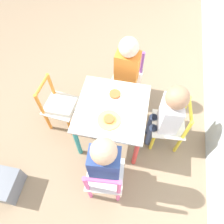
# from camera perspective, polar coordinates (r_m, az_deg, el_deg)

# --- Properties ---
(ground_plane) EXTENTS (6.00, 6.00, 0.00)m
(ground_plane) POSITION_cam_1_polar(r_m,az_deg,el_deg) (2.02, 0.00, -5.58)
(ground_plane) COLOR #8C755B
(kids_table) EXTENTS (0.53, 0.53, 0.44)m
(kids_table) POSITION_cam_1_polar(r_m,az_deg,el_deg) (1.70, 0.00, -0.08)
(kids_table) COLOR silver
(kids_table) RESTS_ON ground_plane
(chair_purple) EXTENTS (0.29, 0.29, 0.51)m
(chair_purple) POSITION_cam_1_polar(r_m,az_deg,el_deg) (2.07, 4.01, 9.05)
(chair_purple) COLOR silver
(chair_purple) RESTS_ON ground_plane
(chair_pink) EXTENTS (0.28, 0.28, 0.51)m
(chair_pink) POSITION_cam_1_polar(r_m,az_deg,el_deg) (1.62, -1.91, -16.92)
(chair_pink) COLOR silver
(chair_pink) RESTS_ON ground_plane
(chair_yellow) EXTENTS (0.28, 0.28, 0.51)m
(chair_yellow) POSITION_cam_1_polar(r_m,az_deg,el_deg) (1.84, 15.12, -3.42)
(chair_yellow) COLOR silver
(chair_yellow) RESTS_ON ground_plane
(chair_orange) EXTENTS (0.28, 0.28, 0.51)m
(chair_orange) POSITION_cam_1_polar(r_m,az_deg,el_deg) (1.93, -13.85, 1.55)
(chair_orange) COLOR silver
(chair_orange) RESTS_ON ground_plane
(child_left) EXTENTS (0.22, 0.21, 0.73)m
(child_left) POSITION_cam_1_polar(r_m,az_deg,el_deg) (1.89, 3.86, 11.42)
(child_left) COLOR #4C608E
(child_left) RESTS_ON ground_plane
(child_right) EXTENTS (0.22, 0.21, 0.73)m
(child_right) POSITION_cam_1_polar(r_m,az_deg,el_deg) (1.45, -1.82, -12.72)
(child_right) COLOR #4C608E
(child_right) RESTS_ON ground_plane
(child_back) EXTENTS (0.21, 0.22, 0.71)m
(child_back) POSITION_cam_1_polar(r_m,az_deg,el_deg) (1.67, 14.44, -0.30)
(child_back) COLOR #4C608E
(child_back) RESTS_ON ground_plane
(plate_left) EXTENTS (0.19, 0.19, 0.03)m
(plate_left) POSITION_cam_1_polar(r_m,az_deg,el_deg) (1.70, 0.76, 4.53)
(plate_left) COLOR white
(plate_left) RESTS_ON kids_table
(plate_right) EXTENTS (0.17, 0.17, 0.03)m
(plate_right) POSITION_cam_1_polar(r_m,az_deg,el_deg) (1.57, -0.82, -2.01)
(plate_right) COLOR #EADB66
(plate_right) RESTS_ON kids_table
(storage_bin) EXTENTS (0.24, 0.25, 0.18)m
(storage_bin) POSITION_cam_1_polar(r_m,az_deg,el_deg) (1.96, -26.66, -16.54)
(storage_bin) COLOR slate
(storage_bin) RESTS_ON ground_plane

